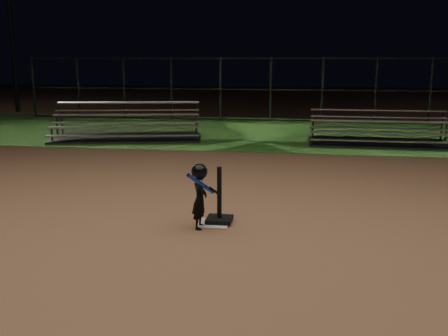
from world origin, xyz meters
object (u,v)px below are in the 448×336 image
Objects in this scene: home_plate at (214,224)px; child_batter at (200,194)px; batting_tee at (219,211)px; bleacher_left at (127,132)px; light_pole_left at (8,2)px; bleacher_right at (378,137)px.

child_batter is (-0.17, -0.20, 0.50)m from home_plate.
child_batter is at bearing -129.68° from batting_tee.
bleacher_left is (-4.07, 7.75, 0.21)m from home_plate.
bleacher_left is (-3.90, 7.95, -0.29)m from child_batter.
home_plate is 0.05× the size of light_pole_left.
bleacher_left is 0.58× the size of light_pole_left.
child_batter is 0.25× the size of bleacher_right.
bleacher_right is at bearing -24.40° from light_pole_left.
home_plate is 0.21m from batting_tee.
bleacher_right is (3.62, 8.13, -0.31)m from child_batter.
child_batter reaches higher than batting_tee.
bleacher_right is at bearing 66.66° from batting_tee.
bleacher_right is at bearing -10.48° from bleacher_left.
batting_tee is 0.50m from child_batter.
bleacher_right is 17.62m from light_pole_left.
bleacher_left is 11.70m from light_pole_left.
bleacher_left is at bearing -42.19° from light_pole_left.
bleacher_left is at bearing 118.36° from batting_tee.
bleacher_right is at bearing -19.86° from child_batter.
child_batter is 19.72m from light_pole_left.
home_plate is 0.09× the size of bleacher_left.
light_pole_left reaches higher than bleacher_left.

